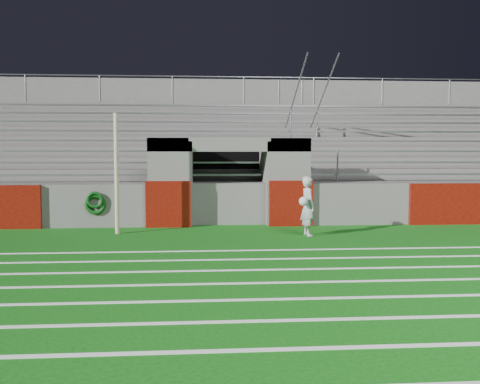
{
  "coord_description": "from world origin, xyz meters",
  "views": [
    {
      "loc": [
        -0.9,
        -12.59,
        2.11
      ],
      "look_at": [
        0.2,
        1.8,
        1.1
      ],
      "focal_mm": 40.0,
      "sensor_mm": 36.0,
      "label": 1
    }
  ],
  "objects": [
    {
      "name": "ground",
      "position": [
        0.0,
        0.0,
        0.0
      ],
      "size": [
        90.0,
        90.0,
        0.0
      ],
      "primitive_type": "plane",
      "color": "#0D520E",
      "rests_on": "ground"
    },
    {
      "name": "hose_coil",
      "position": [
        -3.88,
        2.93,
        0.73
      ],
      "size": [
        0.6,
        0.15,
        0.68
      ],
      "color": "#0D430F",
      "rests_on": "ground"
    },
    {
      "name": "goalkeeper_with_ball",
      "position": [
        1.92,
        1.05,
        0.78
      ],
      "size": [
        0.52,
        0.7,
        1.55
      ],
      "color": "#A8AEB2",
      "rests_on": "ground"
    },
    {
      "name": "field_markings",
      "position": [
        0.0,
        -5.0,
        0.01
      ],
      "size": [
        28.0,
        8.09,
        0.01
      ],
      "color": "white",
      "rests_on": "ground"
    },
    {
      "name": "field_post",
      "position": [
        -3.09,
        1.79,
        1.6
      ],
      "size": [
        0.11,
        0.11,
        3.21
      ],
      "primitive_type": "cylinder",
      "color": "#C7B894",
      "rests_on": "ground"
    },
    {
      "name": "stadium_structure",
      "position": [
        0.0,
        7.97,
        1.49
      ],
      "size": [
        26.0,
        8.48,
        5.42
      ],
      "color": "#595654",
      "rests_on": "ground"
    }
  ]
}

